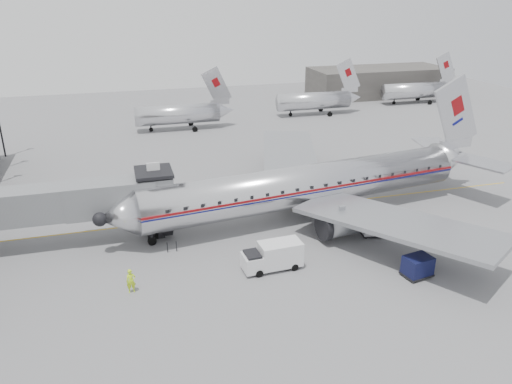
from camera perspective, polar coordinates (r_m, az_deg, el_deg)
ground at (r=47.43m, az=0.29°, el=-5.33°), size 160.00×160.00×0.00m
hangar at (r=116.89m, az=13.75°, el=12.18°), size 30.00×12.00×6.00m
apron_line at (r=53.39m, az=1.60°, el=-2.07°), size 60.00×0.15×0.01m
jet_bridge at (r=47.77m, az=-20.58°, el=-1.09°), size 21.00×6.20×7.10m
distant_aircraft_near at (r=85.21m, az=-8.84°, el=8.85°), size 16.39×3.20×10.26m
distant_aircraft_mid at (r=95.55m, az=6.71°, el=10.38°), size 16.39×3.20×10.26m
distant_aircraft_far at (r=110.17m, az=17.75°, el=11.05°), size 16.39×3.20×10.26m
airliner at (r=51.27m, az=6.53°, el=0.86°), size 42.69×39.32×13.54m
service_van at (r=42.01m, az=1.94°, el=-7.28°), size 5.11×2.22×2.36m
baggage_cart_navy at (r=43.15m, az=17.99°, el=-8.05°), size 2.55×2.10×1.79m
baggage_cart_white at (r=48.92m, az=13.16°, el=-3.95°), size 2.23×1.82×1.58m
ramp_worker at (r=40.26m, az=-14.10°, el=-9.84°), size 0.76×0.53×1.98m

